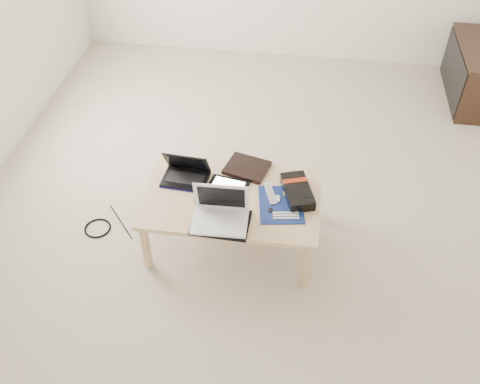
# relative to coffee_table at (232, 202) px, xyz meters

# --- Properties ---
(ground) EXTENTS (4.00, 4.00, 0.00)m
(ground) POSITION_rel_coffee_table_xyz_m (0.09, 0.58, -0.35)
(ground) COLOR beige
(ground) RESTS_ON ground
(coffee_table) EXTENTS (1.10, 0.70, 0.40)m
(coffee_table) POSITION_rel_coffee_table_xyz_m (0.00, 0.00, 0.00)
(coffee_table) COLOR #E3BC88
(coffee_table) RESTS_ON ground
(media_cabinet) EXTENTS (0.41, 0.90, 0.50)m
(media_cabinet) POSITION_rel_coffee_table_xyz_m (1.86, 2.03, -0.10)
(media_cabinet) COLOR #361F16
(media_cabinet) RESTS_ON ground
(book) EXTENTS (0.32, 0.29, 0.03)m
(book) POSITION_rel_coffee_table_xyz_m (0.06, 0.27, 0.06)
(book) COLOR black
(book) RESTS_ON coffee_table
(netbook) EXTENTS (0.30, 0.23, 0.19)m
(netbook) POSITION_rel_coffee_table_xyz_m (-0.32, 0.12, 0.09)
(netbook) COLOR black
(netbook) RESTS_ON coffee_table
(tablet) EXTENTS (0.28, 0.23, 0.01)m
(tablet) POSITION_rel_coffee_table_xyz_m (-0.04, 0.07, 0.06)
(tablet) COLOR black
(tablet) RESTS_ON coffee_table
(remote) EXTENTS (0.10, 0.20, 0.02)m
(remote) POSITION_rel_coffee_table_xyz_m (0.23, 0.05, 0.06)
(remote) COLOR silver
(remote) RESTS_ON coffee_table
(neoprene_sleeve) EXTENTS (0.34, 0.26, 0.02)m
(neoprene_sleeve) POSITION_rel_coffee_table_xyz_m (-0.03, -0.25, 0.06)
(neoprene_sleeve) COLOR black
(neoprene_sleeve) RESTS_ON coffee_table
(white_laptop) EXTENTS (0.33, 0.24, 0.23)m
(white_laptop) POSITION_rel_coffee_table_xyz_m (-0.03, -0.22, 0.12)
(white_laptop) COLOR white
(white_laptop) RESTS_ON neoprene_sleeve
(motherboard) EXTENTS (0.32, 0.37, 0.02)m
(motherboard) POSITION_rel_coffee_table_xyz_m (0.31, -0.04, 0.05)
(motherboard) COLOR #0C184C
(motherboard) RESTS_ON coffee_table
(gpu_box) EXTENTS (0.24, 0.34, 0.07)m
(gpu_box) POSITION_rel_coffee_table_xyz_m (0.40, 0.07, 0.08)
(gpu_box) COLOR black
(gpu_box) RESTS_ON coffee_table
(cable_coil) EXTENTS (0.13, 0.13, 0.01)m
(cable_coil) POSITION_rel_coffee_table_xyz_m (-0.17, -0.06, 0.05)
(cable_coil) COLOR black
(cable_coil) RESTS_ON coffee_table
(floor_cable_coil) EXTENTS (0.22, 0.22, 0.01)m
(floor_cable_coil) POSITION_rel_coffee_table_xyz_m (-0.94, -0.04, -0.35)
(floor_cable_coil) COLOR black
(floor_cable_coil) RESTS_ON ground
(floor_cable_trail) EXTENTS (0.25, 0.29, 0.01)m
(floor_cable_trail) POSITION_rel_coffee_table_xyz_m (-0.80, 0.05, -0.35)
(floor_cable_trail) COLOR black
(floor_cable_trail) RESTS_ON ground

